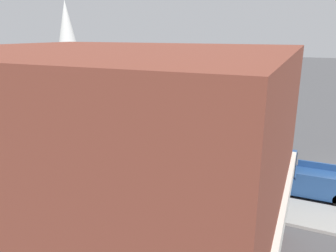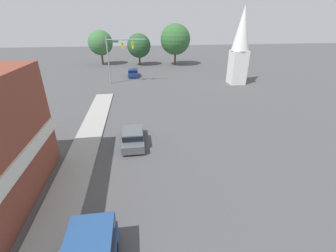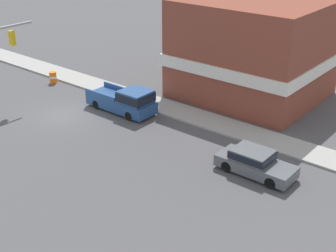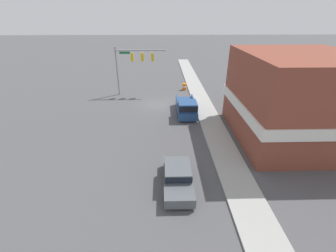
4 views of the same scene
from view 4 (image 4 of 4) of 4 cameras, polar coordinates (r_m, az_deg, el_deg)
name	(u,v)px [view 4 (image 4 of 4)]	position (r m, az deg, el deg)	size (l,w,h in m)	color
ground_plane	(158,105)	(28.54, -2.56, 5.37)	(200.00, 200.00, 0.00)	#4C4C4F
sidewalk_curb	(203,104)	(28.96, 8.83, 5.55)	(2.40, 60.00, 0.14)	#9E9E99
near_signal_assembly	(134,60)	(31.55, -8.75, 16.18)	(6.73, 0.49, 6.51)	gray
car_lead	(178,176)	(15.30, 2.46, -12.51)	(1.86, 4.47, 1.42)	black
pickup_truck_parked	(186,107)	(25.41, 4.72, 4.80)	(2.05, 5.45, 1.91)	black
construction_barrel	(184,87)	(34.32, 4.19, 9.95)	(0.61, 0.61, 0.98)	orange
corner_brick_building	(295,99)	(22.59, 29.49, 5.97)	(9.74, 10.71, 7.57)	brown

